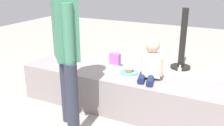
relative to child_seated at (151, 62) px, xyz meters
The scene contains 11 objects.
ground_plane 0.72m from the child_seated, behind, with size 12.00×12.00×0.00m, color #A0978C.
concrete_ledge 0.50m from the child_seated, behind, with size 2.92×0.56×0.47m, color gray.
child_seated is the anchor object (origin of this frame).
adult_standing 1.01m from the child_seated, 135.60° to the right, with size 0.40×0.40×1.74m.
cake_plate 0.36m from the child_seated, 164.68° to the left, with size 0.22×0.22×0.07m.
gift_bag 1.81m from the child_seated, 129.42° to the left, with size 0.19×0.11×0.31m.
railing_post 1.88m from the child_seated, 90.23° to the left, with size 0.36×0.36×1.10m.
water_bottle_near_gift 1.09m from the child_seated, 100.94° to the left, with size 0.06×0.06×0.23m.
water_bottle_far_side 1.45m from the child_seated, 86.45° to the left, with size 0.06×0.06×0.23m.
cake_box_white 1.38m from the child_seated, 109.83° to the left, with size 0.32×0.28×0.10m, color white.
handbag_black_leather 0.84m from the child_seated, 54.09° to the left, with size 0.32×0.15×0.30m.
Camera 1 is at (1.04, -2.64, 1.63)m, focal length 40.77 mm.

